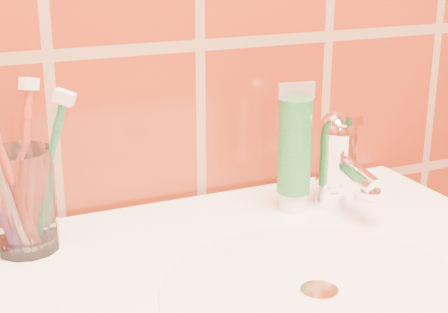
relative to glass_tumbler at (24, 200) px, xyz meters
name	(u,v)px	position (x,y,z in m)	size (l,w,h in m)	color
glass_tumbler	(24,200)	(0.00, 0.00, 0.00)	(0.07, 0.07, 0.11)	white
toothpaste_tube	(294,152)	(0.31, -0.02, 0.02)	(0.04, 0.04, 0.16)	white
faucet	(339,157)	(0.37, -0.03, 0.01)	(0.05, 0.11, 0.12)	white
toothbrush_0	(47,171)	(0.03, -0.01, 0.03)	(0.07, 0.05, 0.18)	#217D43
toothbrush_1	(25,164)	(0.01, 0.02, 0.03)	(0.05, 0.05, 0.19)	#B03A25
toothbrush_3	(12,181)	(-0.01, -0.03, 0.03)	(0.06, 0.07, 0.18)	#A73423
toothbrush_4	(4,176)	(-0.02, -0.01, 0.03)	(0.06, 0.03, 0.19)	white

